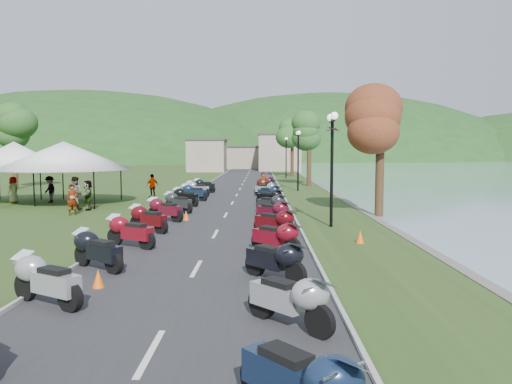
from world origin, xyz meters
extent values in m
cube|color=#2C2C2F|center=(0.00, 40.00, 0.01)|extent=(7.00, 120.00, 0.02)
cube|color=gray|center=(-2.00, 85.00, 2.50)|extent=(18.00, 16.00, 5.00)
imported|color=slate|center=(-8.11, 22.03, 0.00)|extent=(0.74, 0.70, 1.65)
imported|color=slate|center=(-8.92, 24.54, 0.00)|extent=(1.02, 0.71, 1.92)
imported|color=slate|center=(-11.99, 28.34, 0.00)|extent=(1.16, 1.10, 1.76)
cone|color=#F2590C|center=(-2.18, 7.98, 0.24)|extent=(0.30, 0.30, 0.48)
camera|label=1|loc=(1.86, -4.11, 3.41)|focal=35.00mm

